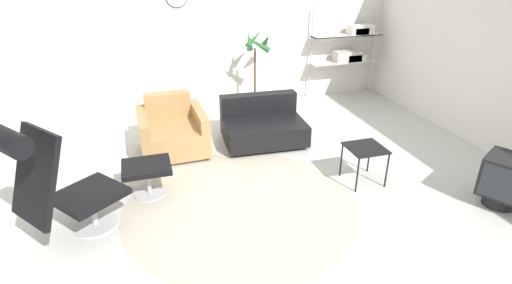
# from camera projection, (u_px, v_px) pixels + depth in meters

# --- Properties ---
(ground_plane) EXTENTS (12.00, 12.00, 0.00)m
(ground_plane) POSITION_uv_depth(u_px,v_px,m) (257.00, 201.00, 4.44)
(ground_plane) COLOR silver
(wall_back) EXTENTS (12.00, 0.09, 2.80)m
(wall_back) POSITION_uv_depth(u_px,v_px,m) (201.00, 26.00, 6.61)
(wall_back) COLOR silver
(wall_back) RESTS_ON ground_plane
(round_rug) EXTENTS (2.54, 2.54, 0.01)m
(round_rug) POSITION_uv_depth(u_px,v_px,m) (240.00, 206.00, 4.36)
(round_rug) COLOR #BCB29E
(round_rug) RESTS_ON ground_plane
(lounge_chair) EXTENTS (1.09, 1.01, 1.27)m
(lounge_chair) POSITION_uv_depth(u_px,v_px,m) (51.00, 177.00, 3.51)
(lounge_chair) COLOR #BCBCC1
(lounge_chair) RESTS_ON ground_plane
(ottoman) EXTENTS (0.53, 0.45, 0.38)m
(ottoman) POSITION_uv_depth(u_px,v_px,m) (147.00, 171.00, 4.45)
(ottoman) COLOR #BCBCC1
(ottoman) RESTS_ON ground_plane
(armchair_red) EXTENTS (0.89, 0.91, 0.75)m
(armchair_red) POSITION_uv_depth(u_px,v_px,m) (173.00, 133.00, 5.44)
(armchair_red) COLOR silver
(armchair_red) RESTS_ON ground_plane
(couch_low) EXTENTS (1.17, 0.89, 0.64)m
(couch_low) POSITION_uv_depth(u_px,v_px,m) (263.00, 126.00, 5.76)
(couch_low) COLOR black
(couch_low) RESTS_ON ground_plane
(side_table) EXTENTS (0.43, 0.43, 0.45)m
(side_table) POSITION_uv_depth(u_px,v_px,m) (365.00, 151.00, 4.66)
(side_table) COLOR black
(side_table) RESTS_ON ground_plane
(crt_television) EXTENTS (0.60, 0.60, 0.57)m
(crt_television) POSITION_uv_depth(u_px,v_px,m) (505.00, 180.00, 4.24)
(crt_television) COLOR black
(crt_television) RESTS_ON ground_plane
(potted_plant) EXTENTS (0.50, 0.46, 1.37)m
(potted_plant) POSITION_uv_depth(u_px,v_px,m) (256.00, 79.00, 6.72)
(potted_plant) COLOR brown
(potted_plant) RESTS_ON ground_plane
(shelf_unit) EXTENTS (1.32, 0.28, 1.68)m
(shelf_unit) POSITION_uv_depth(u_px,v_px,m) (351.00, 45.00, 7.29)
(shelf_unit) COLOR #BCBCC1
(shelf_unit) RESTS_ON ground_plane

